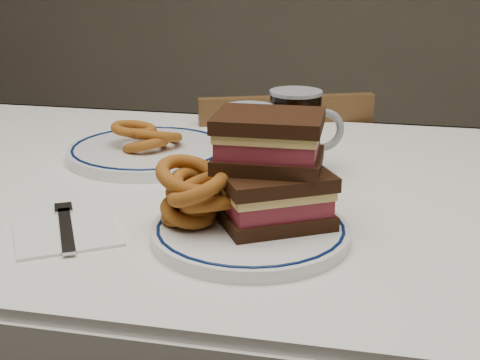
% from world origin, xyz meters
% --- Properties ---
extents(dining_table, '(1.27, 0.87, 0.75)m').
position_xyz_m(dining_table, '(0.00, 0.00, 0.64)').
color(dining_table, white).
rests_on(dining_table, floor).
extents(chair_far, '(0.48, 0.48, 0.81)m').
position_xyz_m(chair_far, '(0.08, 0.50, 0.44)').
color(chair_far, '#442B15').
rests_on(chair_far, floor).
extents(main_plate, '(0.25, 0.25, 0.02)m').
position_xyz_m(main_plate, '(0.16, -0.21, 0.76)').
color(main_plate, white).
rests_on(main_plate, dining_table).
extents(reuben_sandwich, '(0.17, 0.16, 0.14)m').
position_xyz_m(reuben_sandwich, '(0.18, -0.18, 0.84)').
color(reuben_sandwich, black).
rests_on(reuben_sandwich, main_plate).
extents(onion_rings_main, '(0.12, 0.11, 0.10)m').
position_xyz_m(onion_rings_main, '(0.09, -0.21, 0.81)').
color(onion_rings_main, brown).
rests_on(onion_rings_main, main_plate).
extents(ketchup_ramekin, '(0.05, 0.05, 0.03)m').
position_xyz_m(ketchup_ramekin, '(0.11, -0.14, 0.78)').
color(ketchup_ramekin, silver).
rests_on(ketchup_ramekin, main_plate).
extents(beer_mug, '(0.12, 0.08, 0.14)m').
position_xyz_m(beer_mug, '(0.18, 0.06, 0.82)').
color(beer_mug, black).
rests_on(beer_mug, dining_table).
extents(water_glass, '(0.08, 0.08, 0.12)m').
position_xyz_m(water_glass, '(0.12, 0.00, 0.81)').
color(water_glass, '#93A9BE').
rests_on(water_glass, dining_table).
extents(far_plate, '(0.29, 0.29, 0.02)m').
position_xyz_m(far_plate, '(-0.08, 0.10, 0.76)').
color(far_plate, white).
rests_on(far_plate, dining_table).
extents(onion_rings_far, '(0.13, 0.11, 0.06)m').
position_xyz_m(onion_rings_far, '(-0.09, 0.10, 0.79)').
color(onion_rings_far, brown).
rests_on(onion_rings_far, far_plate).
extents(napkin_fork, '(0.18, 0.18, 0.01)m').
position_xyz_m(napkin_fork, '(-0.07, -0.24, 0.75)').
color(napkin_fork, white).
rests_on(napkin_fork, dining_table).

